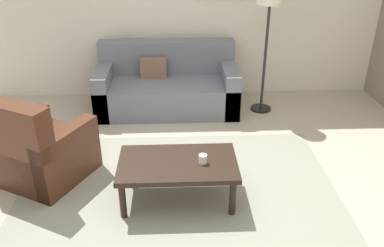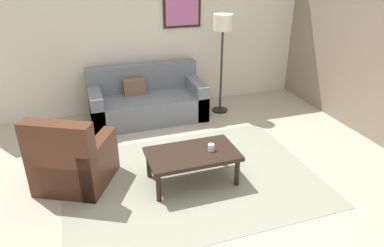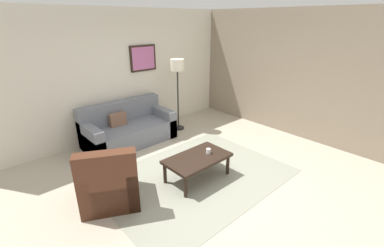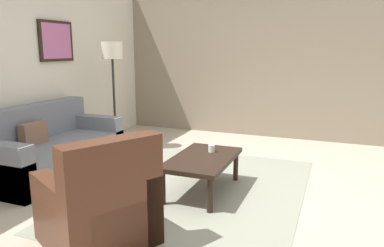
{
  "view_description": "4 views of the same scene",
  "coord_description": "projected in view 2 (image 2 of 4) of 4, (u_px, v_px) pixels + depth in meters",
  "views": [
    {
      "loc": [
        0.0,
        -3.16,
        2.42
      ],
      "look_at": [
        0.15,
        0.3,
        0.63
      ],
      "focal_mm": 37.44,
      "sensor_mm": 36.0,
      "label": 1
    },
    {
      "loc": [
        -1.19,
        -3.55,
        2.56
      ],
      "look_at": [
        0.04,
        0.09,
        0.73
      ],
      "focal_mm": 32.95,
      "sensor_mm": 36.0,
      "label": 2
    },
    {
      "loc": [
        -2.71,
        -2.88,
        2.56
      ],
      "look_at": [
        0.13,
        0.23,
        0.9
      ],
      "focal_mm": 24.84,
      "sensor_mm": 36.0,
      "label": 3
    },
    {
      "loc": [
        -3.71,
        -1.4,
        1.61
      ],
      "look_at": [
        0.05,
        0.1,
        0.77
      ],
      "focal_mm": 34.12,
      "sensor_mm": 36.0,
      "label": 4
    }
  ],
  "objects": [
    {
      "name": "ground_plane",
      "position": [
        191.0,
        178.0,
        4.48
      ],
      "size": [
        8.0,
        8.0,
        0.0
      ],
      "primitive_type": "plane",
      "color": "#B2A893"
    },
    {
      "name": "framed_artwork",
      "position": [
        182.0,
        10.0,
        6.09
      ],
      "size": [
        0.67,
        0.04,
        0.59
      ],
      "color": "black"
    },
    {
      "name": "rear_partition",
      "position": [
        144.0,
        30.0,
        6.1
      ],
      "size": [
        6.0,
        0.12,
        2.8
      ],
      "primitive_type": "cube",
      "color": "silver",
      "rests_on": "ground_plane"
    },
    {
      "name": "cup",
      "position": [
        211.0,
        147.0,
        4.29
      ],
      "size": [
        0.08,
        0.08,
        0.08
      ],
      "primitive_type": "cylinder",
      "color": "white",
      "rests_on": "coffee_table"
    },
    {
      "name": "armchair_leather",
      "position": [
        72.0,
        164.0,
        4.23
      ],
      "size": [
        1.08,
        1.08,
        0.95
      ],
      "color": "#4C2819",
      "rests_on": "ground_plane"
    },
    {
      "name": "coffee_table",
      "position": [
        192.0,
        156.0,
        4.29
      ],
      "size": [
        1.1,
        0.64,
        0.41
      ],
      "color": "black",
      "rests_on": "ground_plane"
    },
    {
      "name": "couch_main",
      "position": [
        146.0,
        101.0,
        6.1
      ],
      "size": [
        1.91,
        0.94,
        0.88
      ],
      "color": "slate",
      "rests_on": "ground_plane"
    },
    {
      "name": "lamp_standing",
      "position": [
        223.0,
        33.0,
        5.83
      ],
      "size": [
        0.32,
        0.32,
        1.71
      ],
      "color": "black",
      "rests_on": "ground_plane"
    },
    {
      "name": "area_rug",
      "position": [
        191.0,
        178.0,
        4.48
      ],
      "size": [
        3.13,
        2.29,
        0.01
      ],
      "primitive_type": "cube",
      "color": "gray",
      "rests_on": "ground_plane"
    }
  ]
}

